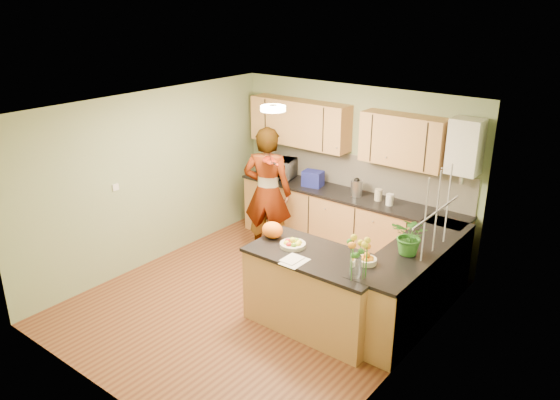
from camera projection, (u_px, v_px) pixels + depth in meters
The scene contains 28 objects.
floor at pixel (259, 301), 7.04m from camera, with size 4.50×4.50×0.00m, color #5C2D1A.
ceiling at pixel (256, 109), 6.16m from camera, with size 4.00×4.50×0.02m, color white.
wall_back at pixel (354, 168), 8.26m from camera, with size 4.00×0.02×2.50m, color gray.
wall_front at pixel (98, 285), 4.94m from camera, with size 4.00×0.02×2.50m, color gray.
wall_left at pixel (151, 179), 7.75m from camera, with size 0.02×4.50×2.50m, color gray.
wall_right at pixel (411, 258), 5.45m from camera, with size 0.02×4.50×2.50m, color gray.
back_counter at pixel (347, 223), 8.26m from camera, with size 3.64×0.62×0.94m.
right_counter at pixel (413, 284), 6.52m from camera, with size 0.62×2.24×0.94m.
splashback at pixel (359, 173), 8.21m from camera, with size 3.60×0.02×0.52m, color beige.
upper_cabinets at pixel (339, 129), 8.02m from camera, with size 3.20×0.34×0.70m.
boiler at pixel (465, 147), 6.93m from camera, with size 0.40×0.30×0.86m.
window_right at pixel (437, 212), 5.79m from camera, with size 0.01×1.30×1.05m.
light_switch at pixel (116, 187), 7.28m from camera, with size 0.02×0.09×0.09m, color white.
ceiling_lamp at pixel (273, 108), 6.39m from camera, with size 0.30×0.30×0.07m.
peninsula_island at pixel (316, 291), 6.37m from camera, with size 1.63×0.84×0.94m.
fruit_dish at pixel (293, 243), 6.39m from camera, with size 0.30×0.30×0.11m.
orange_bowl at pixel (367, 259), 5.98m from camera, with size 0.22×0.22×0.13m.
flower_vase at pixel (357, 247), 5.61m from camera, with size 0.28×0.28×0.52m.
orange_bag at pixel (272, 230), 6.61m from camera, with size 0.27×0.23×0.20m, color orange.
papers at pixel (295, 261), 6.04m from camera, with size 0.23×0.31×0.01m, color white.
violinist at pixel (267, 193), 8.00m from camera, with size 0.72×0.47×1.98m, color #E1A389.
violin at pixel (268, 160), 7.51m from camera, with size 0.60×0.24×0.12m, color #4F0B04, non-canonical shape.
microwave at pixel (277, 168), 8.78m from camera, with size 0.56×0.38×0.31m, color white.
blue_box at pixel (313, 179), 8.38m from camera, with size 0.30×0.22×0.24m, color navy.
kettle at pixel (356, 187), 7.98m from camera, with size 0.17×0.17×0.32m.
jar_cream at pixel (378, 195), 7.81m from camera, with size 0.11×0.11×0.17m, color beige.
jar_white at pixel (390, 200), 7.63m from camera, with size 0.11×0.11×0.16m, color white.
potted_plant at pixel (411, 236), 6.13m from camera, with size 0.42×0.36×0.46m, color #337727.
Camera 1 is at (3.98, -4.66, 3.72)m, focal length 35.00 mm.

